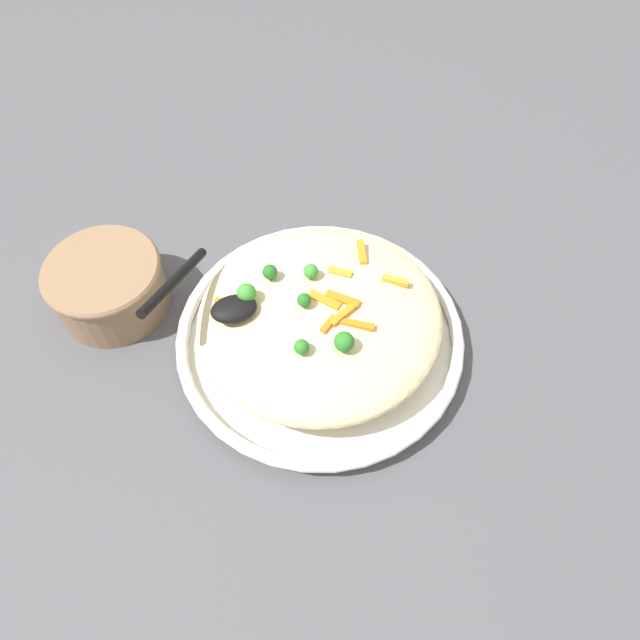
# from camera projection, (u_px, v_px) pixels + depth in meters

# --- Properties ---
(ground_plane) EXTENTS (2.40, 2.40, 0.00)m
(ground_plane) POSITION_uv_depth(u_px,v_px,m) (320.00, 345.00, 0.79)
(ground_plane) COLOR #4C4C51
(serving_bowl) EXTENTS (0.38, 0.38, 0.04)m
(serving_bowl) POSITION_uv_depth(u_px,v_px,m) (320.00, 337.00, 0.77)
(serving_bowl) COLOR white
(serving_bowl) RESTS_ON ground_plane
(pasta_mound) EXTENTS (0.31, 0.30, 0.07)m
(pasta_mound) POSITION_uv_depth(u_px,v_px,m) (320.00, 318.00, 0.73)
(pasta_mound) COLOR beige
(pasta_mound) RESTS_ON serving_bowl
(carrot_piece_0) EXTENTS (0.02, 0.02, 0.01)m
(carrot_piece_0) POSITION_uv_depth(u_px,v_px,m) (325.00, 325.00, 0.68)
(carrot_piece_0) COLOR orange
(carrot_piece_0) RESTS_ON pasta_mound
(carrot_piece_1) EXTENTS (0.03, 0.02, 0.01)m
(carrot_piece_1) POSITION_uv_depth(u_px,v_px,m) (395.00, 281.00, 0.73)
(carrot_piece_1) COLOR orange
(carrot_piece_1) RESTS_ON pasta_mound
(carrot_piece_2) EXTENTS (0.03, 0.03, 0.01)m
(carrot_piece_2) POSITION_uv_depth(u_px,v_px,m) (340.00, 273.00, 0.73)
(carrot_piece_2) COLOR orange
(carrot_piece_2) RESTS_ON pasta_mound
(carrot_piece_3) EXTENTS (0.02, 0.04, 0.01)m
(carrot_piece_3) POSITION_uv_depth(u_px,v_px,m) (362.00, 253.00, 0.75)
(carrot_piece_3) COLOR orange
(carrot_piece_3) RESTS_ON pasta_mound
(carrot_piece_4) EXTENTS (0.04, 0.04, 0.01)m
(carrot_piece_4) POSITION_uv_depth(u_px,v_px,m) (342.00, 299.00, 0.70)
(carrot_piece_4) COLOR orange
(carrot_piece_4) RESTS_ON pasta_mound
(carrot_piece_5) EXTENTS (0.04, 0.03, 0.01)m
(carrot_piece_5) POSITION_uv_depth(u_px,v_px,m) (357.00, 324.00, 0.69)
(carrot_piece_5) COLOR orange
(carrot_piece_5) RESTS_ON pasta_mound
(carrot_piece_6) EXTENTS (0.02, 0.03, 0.01)m
(carrot_piece_6) POSITION_uv_depth(u_px,v_px,m) (225.00, 306.00, 0.71)
(carrot_piece_6) COLOR orange
(carrot_piece_6) RESTS_ON pasta_mound
(carrot_piece_7) EXTENTS (0.04, 0.03, 0.01)m
(carrot_piece_7) POSITION_uv_depth(u_px,v_px,m) (342.00, 315.00, 0.69)
(carrot_piece_7) COLOR orange
(carrot_piece_7) RESTS_ON pasta_mound
(carrot_piece_8) EXTENTS (0.04, 0.04, 0.01)m
(carrot_piece_8) POSITION_uv_depth(u_px,v_px,m) (326.00, 303.00, 0.70)
(carrot_piece_8) COLOR orange
(carrot_piece_8) RESTS_ON pasta_mound
(broccoli_floret_0) EXTENTS (0.02, 0.02, 0.02)m
(broccoli_floret_0) POSITION_uv_depth(u_px,v_px,m) (302.00, 347.00, 0.66)
(broccoli_floret_0) COLOR #296820
(broccoli_floret_0) RESTS_ON pasta_mound
(broccoli_floret_1) EXTENTS (0.02, 0.02, 0.02)m
(broccoli_floret_1) POSITION_uv_depth(u_px,v_px,m) (314.00, 271.00, 0.72)
(broccoli_floret_1) COLOR #377928
(broccoli_floret_1) RESTS_ON pasta_mound
(broccoli_floret_2) EXTENTS (0.02, 0.02, 0.02)m
(broccoli_floret_2) POSITION_uv_depth(u_px,v_px,m) (305.00, 303.00, 0.69)
(broccoli_floret_2) COLOR #205B1C
(broccoli_floret_2) RESTS_ON pasta_mound
(broccoli_floret_3) EXTENTS (0.02, 0.02, 0.02)m
(broccoli_floret_3) POSITION_uv_depth(u_px,v_px,m) (270.00, 272.00, 0.72)
(broccoli_floret_3) COLOR #205B1C
(broccoli_floret_3) RESTS_ON pasta_mound
(broccoli_floret_4) EXTENTS (0.02, 0.02, 0.03)m
(broccoli_floret_4) POSITION_uv_depth(u_px,v_px,m) (247.00, 294.00, 0.70)
(broccoli_floret_4) COLOR #377928
(broccoli_floret_4) RESTS_ON pasta_mound
(broccoli_floret_5) EXTENTS (0.02, 0.02, 0.03)m
(broccoli_floret_5) POSITION_uv_depth(u_px,v_px,m) (344.00, 342.00, 0.66)
(broccoli_floret_5) COLOR #296820
(broccoli_floret_5) RESTS_ON pasta_mound
(serving_spoon) EXTENTS (0.13, 0.13, 0.07)m
(serving_spoon) POSITION_uv_depth(u_px,v_px,m) (213.00, 299.00, 0.69)
(serving_spoon) COLOR black
(serving_spoon) RESTS_ON pasta_mound
(companion_bowl) EXTENTS (0.16, 0.16, 0.08)m
(companion_bowl) POSITION_uv_depth(u_px,v_px,m) (108.00, 284.00, 0.79)
(companion_bowl) COLOR #8C6B4C
(companion_bowl) RESTS_ON ground_plane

